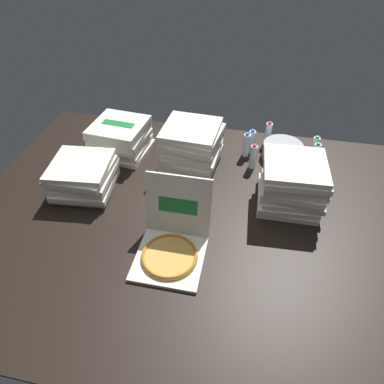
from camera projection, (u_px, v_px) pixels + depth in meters
name	position (u px, v px, depth m)	size (l,w,h in m)	color
ground_plane	(192.00, 218.00, 2.42)	(3.20, 2.40, 0.02)	black
open_pizza_box	(172.00, 242.00, 2.14)	(0.42, 0.52, 0.43)	silver
pizza_stack_right_mid	(83.00, 176.00, 2.56)	(0.47, 0.48, 0.24)	silver
pizza_stack_left_far	(121.00, 138.00, 2.91)	(0.48, 0.47, 0.28)	silver
pizza_stack_left_mid	(292.00, 183.00, 2.41)	(0.46, 0.46, 0.35)	silver
pizza_stack_right_far	(192.00, 147.00, 2.75)	(0.48, 0.48, 0.35)	silver
ice_bucket	(282.00, 151.00, 2.91)	(0.33, 0.33, 0.12)	#B7BABF
water_bottle_0	(315.00, 155.00, 2.79)	(0.06, 0.06, 0.22)	white
water_bottle_1	(251.00, 141.00, 2.93)	(0.06, 0.06, 0.22)	white
water_bottle_2	(246.00, 145.00, 2.89)	(0.06, 0.06, 0.22)	white
water_bottle_3	(314.00, 148.00, 2.86)	(0.06, 0.06, 0.22)	silver
water_bottle_4	(290.00, 169.00, 2.65)	(0.06, 0.06, 0.22)	silver
water_bottle_5	(253.00, 157.00, 2.77)	(0.06, 0.06, 0.22)	silver
water_bottle_6	(268.00, 134.00, 3.03)	(0.06, 0.06, 0.22)	white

